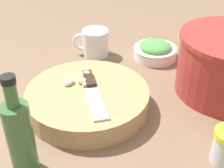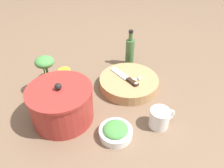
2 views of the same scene
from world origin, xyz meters
name	(u,v)px [view 1 (image 1 of 2)]	position (x,y,z in m)	size (l,w,h in m)	color
ground_plane	(135,112)	(0.00, 0.00, 0.00)	(5.00, 5.00, 0.00)	brown
cutting_board	(86,99)	(-0.01, -0.12, 0.03)	(0.29, 0.29, 0.05)	tan
chef_knife	(91,91)	(0.00, -0.10, 0.06)	(0.19, 0.09, 0.01)	black
garlic_cloves	(79,79)	(-0.04, -0.14, 0.06)	(0.07, 0.06, 0.02)	#EFE6CA
herb_bowl	(154,50)	(-0.28, 0.05, 0.03)	(0.13, 0.13, 0.05)	white
coffee_mug	(94,43)	(-0.28, -0.14, 0.04)	(0.08, 0.11, 0.08)	white
oil_bottle	(18,136)	(0.20, -0.20, 0.08)	(0.05, 0.05, 0.21)	#3D6638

